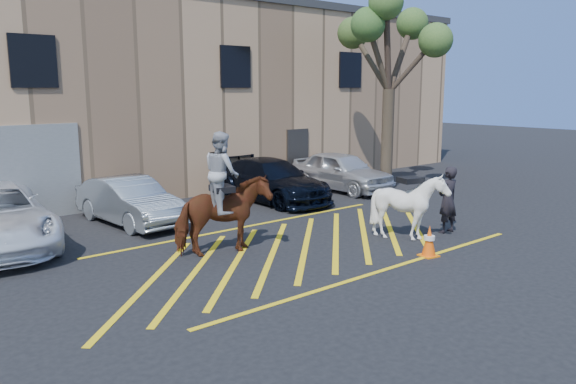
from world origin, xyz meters
TOP-DOWN VIEW (x-y plane):
  - ground at (0.00, 0.00)m, footprint 90.00×90.00m
  - car_silver_sedan at (-2.36, 4.63)m, footprint 1.75×4.15m
  - car_blue_suv at (2.85, 4.69)m, footprint 2.01×4.94m
  - car_white_suv at (6.13, 4.55)m, footprint 1.77×4.35m
  - handler at (3.79, -1.76)m, footprint 0.68×0.48m
  - warehouse at (-0.01, 11.99)m, footprint 32.42×10.20m
  - hatching_zone at (-0.00, -0.30)m, footprint 12.60×5.12m
  - mounted_bay at (-1.96, 0.41)m, footprint 2.34×1.44m
  - saddled_white at (2.42, -1.56)m, footprint 1.76×1.88m
  - traffic_cone at (1.60, -2.79)m, footprint 0.43×0.43m
  - tree at (7.26, 3.33)m, footprint 3.99×4.37m

SIDE VIEW (x-z plane):
  - ground at x=0.00m, z-range 0.00..0.00m
  - hatching_zone at x=0.00m, z-range 0.00..0.01m
  - traffic_cone at x=1.60m, z-range 0.00..0.73m
  - car_silver_sedan at x=-2.36m, z-range 0.00..1.33m
  - car_blue_suv at x=2.85m, z-range 0.00..1.43m
  - car_white_suv at x=6.13m, z-range 0.00..1.48m
  - saddled_white at x=2.42m, z-range 0.01..1.75m
  - handler at x=3.79m, z-range 0.00..1.80m
  - mounted_bay at x=-1.96m, z-range -0.28..2.60m
  - warehouse at x=-0.01m, z-range 0.00..7.30m
  - tree at x=7.26m, z-range 2.04..9.35m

